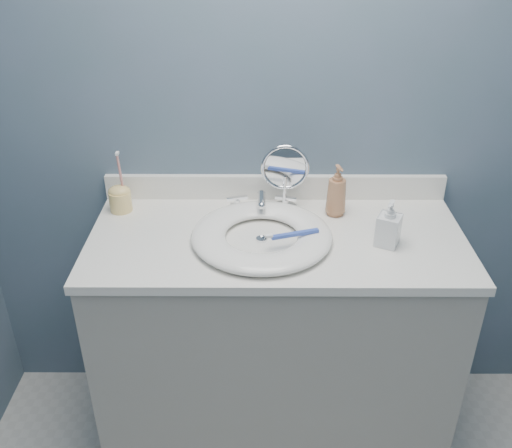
{
  "coord_description": "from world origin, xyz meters",
  "views": [
    {
      "loc": [
        -0.06,
        -0.61,
        1.84
      ],
      "look_at": [
        -0.07,
        0.94,
        0.94
      ],
      "focal_mm": 40.0,
      "sensor_mm": 36.0,
      "label": 1
    }
  ],
  "objects_px": {
    "soap_bottle_amber": "(337,191)",
    "toothbrush_holder": "(120,197)",
    "makeup_mirror": "(285,175)",
    "soap_bottle_clear": "(389,223)"
  },
  "relations": [
    {
      "from": "makeup_mirror",
      "to": "soap_bottle_amber",
      "type": "xyz_separation_m",
      "value": [
        0.18,
        -0.03,
        -0.04
      ]
    },
    {
      "from": "makeup_mirror",
      "to": "toothbrush_holder",
      "type": "height_order",
      "value": "makeup_mirror"
    },
    {
      "from": "soap_bottle_clear",
      "to": "toothbrush_holder",
      "type": "bearing_deg",
      "value": -168.37
    },
    {
      "from": "makeup_mirror",
      "to": "soap_bottle_amber",
      "type": "bearing_deg",
      "value": -10.34
    },
    {
      "from": "soap_bottle_amber",
      "to": "toothbrush_holder",
      "type": "distance_m",
      "value": 0.75
    },
    {
      "from": "makeup_mirror",
      "to": "soap_bottle_amber",
      "type": "distance_m",
      "value": 0.18
    },
    {
      "from": "soap_bottle_clear",
      "to": "soap_bottle_amber",
      "type": "bearing_deg",
      "value": 151.08
    },
    {
      "from": "soap_bottle_amber",
      "to": "toothbrush_holder",
      "type": "relative_size",
      "value": 0.82
    },
    {
      "from": "soap_bottle_amber",
      "to": "toothbrush_holder",
      "type": "height_order",
      "value": "toothbrush_holder"
    },
    {
      "from": "makeup_mirror",
      "to": "toothbrush_holder",
      "type": "bearing_deg",
      "value": -179.54
    }
  ]
}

